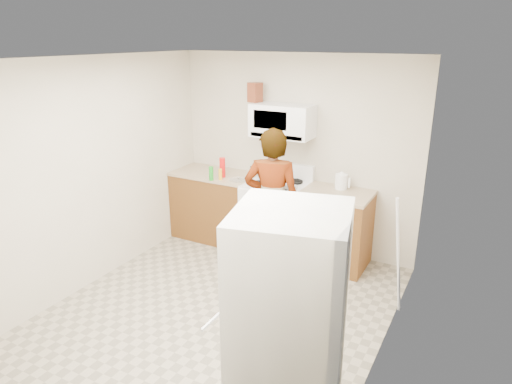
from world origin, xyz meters
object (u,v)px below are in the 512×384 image
Objects in this scene: microwave at (283,121)px; fridge at (289,332)px; kettle at (341,182)px; person at (272,205)px; saucepan at (266,172)px; gas_range at (277,216)px.

fridge is (1.34, -2.72, -0.85)m from microwave.
microwave is at bearing 169.19° from kettle.
person reaches higher than saucepan.
person is at bearing 105.62° from fridge.
gas_range is 0.66× the size of fridge.
gas_range reaches higher than kettle.
microwave is 1.03m from kettle.
kettle is (-0.56, 2.76, 0.17)m from fridge.
person is 8.44× the size of saucepan.
fridge is at bearing -60.11° from saucepan.
gas_range is 0.75m from person.
microwave is 0.45× the size of fridge.
saucepan is (-0.24, 0.14, 0.53)m from gas_range.
fridge reaches higher than kettle.
gas_range is at bearing -84.78° from person.
saucepan is at bearing -73.66° from person.
fridge reaches higher than saucepan.
gas_range is 6.31× the size of kettle.
microwave reaches higher than fridge.
microwave reaches higher than kettle.
kettle is at bearing 1.22° from saucepan.
gas_range is 5.42× the size of saucepan.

